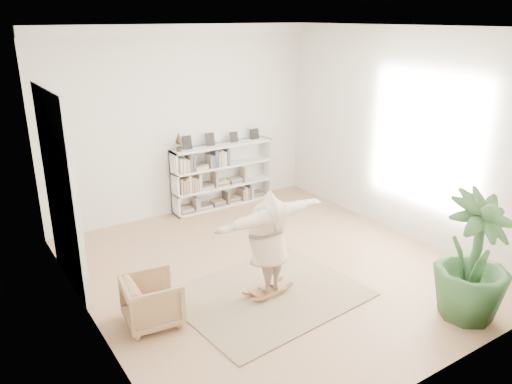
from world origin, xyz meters
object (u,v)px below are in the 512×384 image
houseplant (474,258)px  armchair (152,301)px  rocker_board (268,291)px  bookshelf (223,176)px  person (268,239)px

houseplant → armchair: bearing=148.9°
armchair → rocker_board: 1.65m
bookshelf → rocker_board: size_ratio=4.25×
rocker_board → person: bearing=111.3°
person → bookshelf: bearing=-115.0°
bookshelf → houseplant: (0.65, -5.30, 0.21)m
rocker_board → person: person is taller
rocker_board → houseplant: houseplant is taller
armchair → houseplant: size_ratio=0.42×
houseplant → bookshelf: bearing=97.0°
rocker_board → person: size_ratio=0.28×
person → houseplant: (1.88, -1.86, -0.02)m
rocker_board → bookshelf: bearing=65.0°
bookshelf → person: bearing=-109.8°
bookshelf → houseplant: 5.34m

